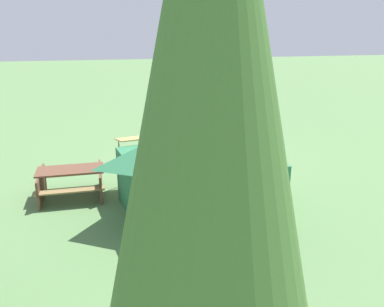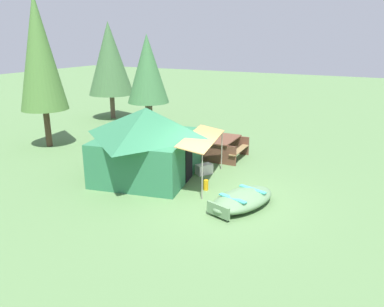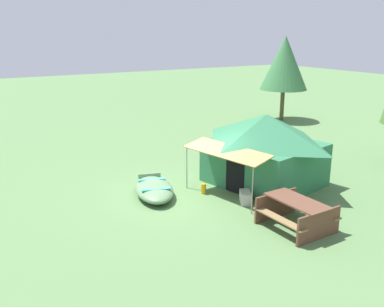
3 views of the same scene
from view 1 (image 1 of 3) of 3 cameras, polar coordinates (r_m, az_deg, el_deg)
The scene contains 7 objects.
ground_plane at distance 12.89m, azimuth 0.47°, elevation -2.49°, with size 80.00×80.00×0.00m, color #567C48.
beached_rowboat at distance 13.79m, azimuth 0.97°, elevation -0.07°, with size 2.56×1.82×0.44m.
canvas_cabin_tent at distance 9.79m, azimuth 0.74°, elevation -1.55°, with size 4.19×4.55×2.42m.
picnic_table at distance 11.38m, azimuth -16.81°, elevation -3.57°, with size 1.80×1.56×0.80m.
cooler_box at distance 11.54m, azimuth -6.33°, elevation -4.22°, with size 0.58×0.31×0.36m, color beige.
fuel_can at distance 12.34m, azimuth -0.56°, elevation -2.63°, with size 0.16×0.16×0.34m, color orange.
pine_tree_side at distance 3.10m, azimuth 2.77°, elevation 7.90°, with size 1.99×1.99×6.44m.
Camera 1 is at (2.44, 11.79, 4.58)m, focal length 37.53 mm.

